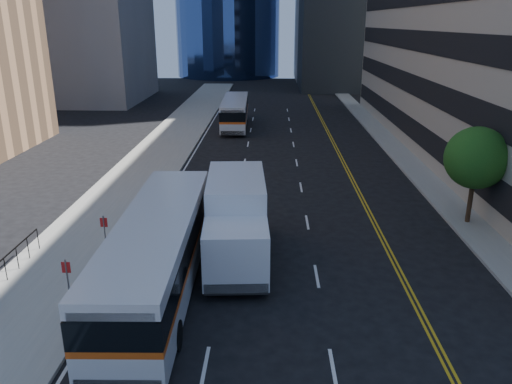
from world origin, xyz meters
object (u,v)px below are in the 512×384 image
bus_front (158,252)px  bus_rear (235,112)px  street_tree (476,158)px  box_truck (236,220)px

bus_front → bus_rear: bus_front is taller
street_tree → box_truck: street_tree is taller
box_truck → bus_front: bearing=-136.3°
bus_rear → box_truck: 30.13m
bus_rear → box_truck: box_truck is taller
street_tree → bus_rear: 29.39m
street_tree → bus_rear: (-14.16, 25.67, -2.08)m
bus_rear → box_truck: size_ratio=1.46×
street_tree → bus_rear: street_tree is taller
street_tree → box_truck: bearing=-159.9°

